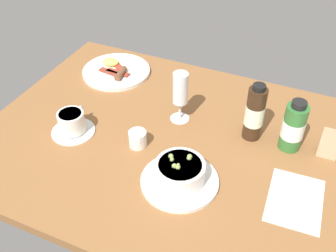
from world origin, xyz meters
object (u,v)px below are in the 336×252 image
object	(u,v)px
porridge_bowl	(180,174)
coffee_cup	(72,123)
breakfast_plate	(116,71)
wine_glass	(180,91)
sauce_bottle_brown	(255,113)
menu_card	(330,142)
creamer_jug	(138,139)
cutlery_setting	(296,198)
sauce_bottle_green	(293,127)

from	to	relation	value
porridge_bowl	coffee_cup	distance (cm)	37.81
coffee_cup	breakfast_plate	bearing A→B (deg)	97.92
wine_glass	sauce_bottle_brown	world-z (taller)	sauce_bottle_brown
sauce_bottle_brown	menu_card	world-z (taller)	sauce_bottle_brown
coffee_cup	creamer_jug	size ratio (longest dim) A/B	2.27
cutlery_setting	menu_card	xyz separation A→B (cm)	(4.96, 20.32, 4.22)
creamer_jug	sauce_bottle_green	size ratio (longest dim) A/B	0.37
coffee_cup	creamer_jug	bearing A→B (deg)	7.01
cutlery_setting	sauce_bottle_green	bearing A→B (deg)	106.13
creamer_jug	cutlery_setting	bearing A→B (deg)	-2.12
coffee_cup	breakfast_plate	size ratio (longest dim) A/B	0.54
sauce_bottle_brown	sauce_bottle_green	size ratio (longest dim) A/B	1.14
breakfast_plate	coffee_cup	bearing A→B (deg)	-82.08
porridge_bowl	cutlery_setting	size ratio (longest dim) A/B	1.07
cutlery_setting	coffee_cup	size ratio (longest dim) A/B	1.45
coffee_cup	sauce_bottle_green	distance (cm)	63.99
sauce_bottle_green	coffee_cup	bearing A→B (deg)	-161.91
sauce_bottle_brown	menu_card	bearing A→B (deg)	3.15
sauce_bottle_brown	cutlery_setting	bearing A→B (deg)	-48.92
sauce_bottle_green	breakfast_plate	xyz separation A→B (cm)	(-65.47, 14.41, -6.45)
coffee_cup	sauce_bottle_brown	distance (cm)	53.65
cutlery_setting	creamer_jug	distance (cm)	45.64
breakfast_plate	menu_card	xyz separation A→B (cm)	(75.91, -13.07, 3.54)
cutlery_setting	coffee_cup	distance (cm)	66.27
porridge_bowl	sauce_bottle_brown	distance (cm)	29.17
creamer_jug	menu_card	bearing A→B (deg)	20.25
creamer_jug	sauce_bottle_green	world-z (taller)	sauce_bottle_green
coffee_cup	sauce_bottle_green	xyz separation A→B (cm)	(60.70, 19.83, 4.10)
porridge_bowl	menu_card	size ratio (longest dim) A/B	2.28
porridge_bowl	breakfast_plate	size ratio (longest dim) A/B	0.84
sauce_bottle_brown	breakfast_plate	bearing A→B (deg)	165.28
coffee_cup	breakfast_plate	distance (cm)	34.65
cutlery_setting	sauce_bottle_brown	size ratio (longest dim) A/B	1.06
creamer_jug	menu_card	size ratio (longest dim) A/B	0.65
creamer_jug	breakfast_plate	bearing A→B (deg)	128.72
breakfast_plate	sauce_bottle_brown	bearing A→B (deg)	-14.72
cutlery_setting	sauce_bottle_green	world-z (taller)	sauce_bottle_green
creamer_jug	menu_card	world-z (taller)	menu_card
creamer_jug	wine_glass	xyz separation A→B (cm)	(6.26, 16.38, 8.06)
creamer_jug	sauce_bottle_green	xyz separation A→B (cm)	(40.06, 17.29, 4.85)
porridge_bowl	breakfast_plate	distance (cm)	58.28
sauce_bottle_green	menu_card	distance (cm)	10.93
wine_glass	sauce_bottle_green	world-z (taller)	wine_glass
sauce_bottle_brown	sauce_bottle_green	xyz separation A→B (cm)	(11.19, -0.15, -1.14)
creamer_jug	breakfast_plate	distance (cm)	40.66
sauce_bottle_brown	sauce_bottle_green	distance (cm)	11.25
sauce_bottle_brown	menu_card	xyz separation A→B (cm)	(21.63, 1.19, -4.05)
porridge_bowl	coffee_cup	world-z (taller)	porridge_bowl
sauce_bottle_green	breakfast_plate	distance (cm)	67.35
cutlery_setting	wine_glass	bearing A→B (deg)	155.30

